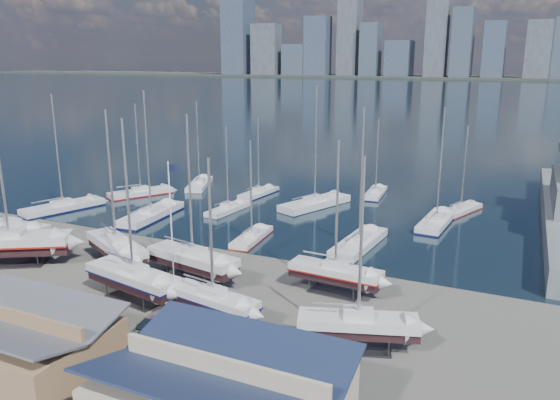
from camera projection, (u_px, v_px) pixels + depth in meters
The scene contains 30 objects.
ground at pixel (165, 282), 51.50m from camera, with size 1400.00×1400.00×0.00m, color #605E59.
water at pixel (483, 94), 323.30m from camera, with size 1400.00×600.00×0.40m, color #1A2D3D.
far_shore at pixel (508, 78), 550.92m from camera, with size 1400.00×80.00×2.20m, color #2D332D.
skyline at pixel (503, 39), 539.12m from camera, with size 639.14×43.80×107.69m.
shed_grey at pixel (19, 337), 36.93m from camera, with size 12.60×8.40×4.17m.
shed_blue at pixel (223, 392), 30.30m from camera, with size 13.65×9.45×4.71m.
sailboat_cradle_0 at pixel (8, 229), 60.58m from camera, with size 9.97×3.38×15.87m.
sailboat_cradle_1 at pixel (10, 243), 55.34m from camera, with size 11.95×9.00×19.04m.
sailboat_cradle_2 at pixel (116, 247), 54.85m from camera, with size 9.84×6.80×15.79m.
sailboat_cradle_3 at pixel (133, 278), 47.07m from camera, with size 10.10×4.49×15.80m.
sailboat_cradle_4 at pixel (193, 259), 51.48m from camera, with size 9.91×4.31×15.68m.
sailboat_cradle_5 at pixel (213, 300), 43.08m from camera, with size 8.38×3.60×13.32m.
sailboat_cradle_6 at pixel (335, 273), 48.49m from camera, with size 8.58×2.83×13.85m.
sailboat_cradle_7 at pixel (358, 324), 39.01m from camera, with size 8.92×5.04×14.19m.
sailboat_moored_0 at pixel (63, 209), 75.34m from camera, with size 6.47×11.61×16.73m.
sailboat_moored_1 at pixel (141, 194), 83.66m from camera, with size 7.35×9.83×14.65m.
sailboat_moored_2 at pixel (200, 185), 89.28m from camera, with size 6.01×9.91×14.48m.
sailboat_moored_3 at pixel (151, 216), 71.71m from camera, with size 4.22×11.86×17.39m.
sailboat_moored_4 at pixel (228, 210), 74.82m from camera, with size 2.96×8.27×12.24m.
sailboat_moored_5 at pixel (259, 194), 83.75m from camera, with size 3.23×8.55×12.48m.
sailboat_moored_6 at pixel (252, 238), 63.01m from camera, with size 3.03×8.32×12.18m.
sailboat_moored_7 at pixel (315, 205), 77.14m from camera, with size 7.37×12.16×17.77m.
sailboat_moored_8 at pixel (375, 194), 83.61m from camera, with size 3.07×8.50×12.44m.
sailboat_moored_9 at pixel (359, 245), 60.73m from camera, with size 3.77×10.93×16.22m.
sailboat_moored_10 at pixel (436, 223), 68.82m from camera, with size 3.56×10.56×15.54m.
sailboat_moored_11 at pixel (461, 211), 74.41m from camera, with size 5.02×8.60×12.41m.
car_b at pixel (42, 303), 45.29m from camera, with size 1.58×4.54×1.50m, color gray.
car_c at pixel (70, 322), 42.18m from camera, with size 2.11×4.57×1.27m, color gray.
car_d at pixel (154, 327), 41.00m from camera, with size 2.30×5.66×1.64m, color gray.
flagpole at pixel (171, 215), 49.40m from camera, with size 1.03×0.12×11.61m.
Camera 1 is at (30.18, -48.77, 20.40)m, focal length 35.00 mm.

